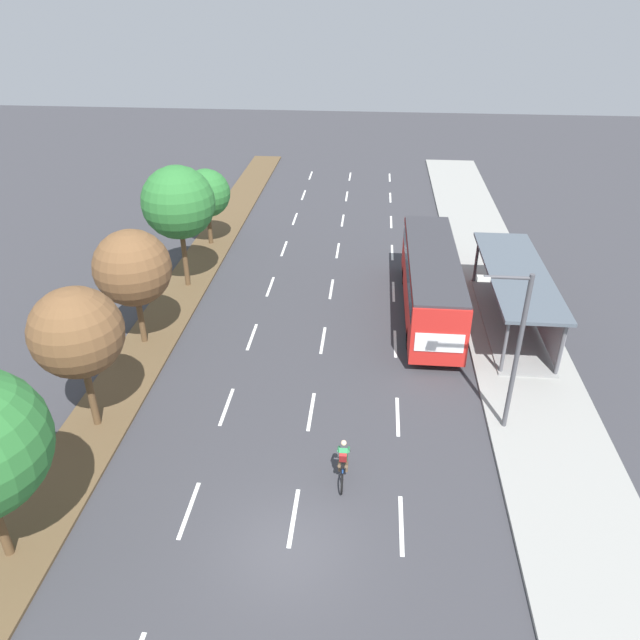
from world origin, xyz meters
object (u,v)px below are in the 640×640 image
object	(u,v)px
median_tree_fifth	(206,193)
median_tree_third	(133,268)
bus_shelter	(520,293)
cyclist	(343,463)
streetlight	(514,344)
median_tree_second	(77,333)
bus	(431,278)
median_tree_fourth	(178,203)

from	to	relation	value
median_tree_fifth	median_tree_third	bearing A→B (deg)	-90.73
bus_shelter	cyclist	world-z (taller)	bus_shelter
cyclist	streetlight	world-z (taller)	streetlight
median_tree_fifth	median_tree_second	bearing A→B (deg)	-89.65
bus	median_tree_third	bearing A→B (deg)	-163.14
bus_shelter	median_tree_second	distance (m)	20.32
bus	cyclist	size ratio (longest dim) A/B	6.20
median_tree_second	median_tree_fourth	size ratio (longest dim) A/B	0.86
bus_shelter	streetlight	bearing A→B (deg)	-104.37
bus_shelter	cyclist	bearing A→B (deg)	-124.67
median_tree_fifth	streetlight	bearing A→B (deg)	-47.54
median_tree_second	median_tree_fifth	size ratio (longest dim) A/B	1.20
cyclist	bus_shelter	bearing A→B (deg)	55.33
median_tree_fourth	median_tree_second	bearing A→B (deg)	-90.49
streetlight	bus_shelter	bearing A→B (deg)	75.63
bus_shelter	median_tree_third	world-z (taller)	median_tree_third
bus_shelter	bus	world-z (taller)	bus
median_tree_second	median_tree_third	xyz separation A→B (m)	(-0.27, 6.18, -0.29)
median_tree_third	bus_shelter	bearing A→B (deg)	10.39
cyclist	median_tree_second	size ratio (longest dim) A/B	0.31
bus_shelter	median_tree_third	bearing A→B (deg)	-169.61
cyclist	median_tree_second	bearing A→B (deg)	167.82
bus_shelter	median_tree_fourth	world-z (taller)	median_tree_fourth
bus	median_tree_fourth	distance (m)	13.87
bus_shelter	bus	xyz separation A→B (m)	(-4.28, 0.87, 0.20)
cyclist	streetlight	size ratio (longest dim) A/B	0.28
median_tree_third	median_tree_fifth	bearing A→B (deg)	89.27
cyclist	median_tree_fifth	bearing A→B (deg)	115.59
cyclist	median_tree_third	bearing A→B (deg)	140.47
cyclist	median_tree_third	xyz separation A→B (m)	(-10.05, 8.29, 3.17)
median_tree_fourth	median_tree_third	bearing A→B (deg)	-93.48
median_tree_second	median_tree_fourth	bearing A→B (deg)	89.51
cyclist	median_tree_second	world-z (taller)	median_tree_second
bus	cyclist	xyz separation A→B (m)	(-3.75, -12.47, -1.28)
bus_shelter	median_tree_fourth	size ratio (longest dim) A/B	1.48
streetlight	bus	bearing A→B (deg)	103.41
bus_shelter	streetlight	size ratio (longest dim) A/B	1.54
bus	median_tree_second	distance (m)	17.18
median_tree_third	median_tree_fifth	size ratio (longest dim) A/B	1.15
median_tree_third	streetlight	world-z (taller)	streetlight
median_tree_second	median_tree_fourth	xyz separation A→B (m)	(0.11, 12.36, 0.69)
median_tree_third	median_tree_fourth	xyz separation A→B (m)	(0.38, 6.18, 0.98)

